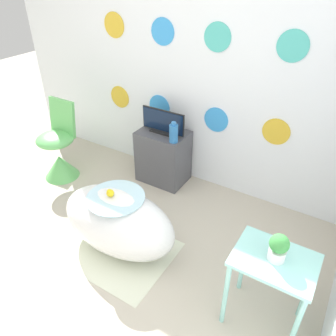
{
  "coord_description": "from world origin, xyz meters",
  "views": [
    {
      "loc": [
        1.45,
        -0.76,
        2.09
      ],
      "look_at": [
        0.4,
        0.94,
        0.78
      ],
      "focal_mm": 35.0,
      "sensor_mm": 36.0,
      "label": 1
    }
  ],
  "objects_px": {
    "potted_plant_left": "(278,247)",
    "vase": "(174,133)",
    "chair": "(59,153)",
    "bathtub": "(118,221)",
    "tv": "(163,123)"
  },
  "relations": [
    {
      "from": "chair",
      "to": "potted_plant_left",
      "type": "relative_size",
      "value": 4.64
    },
    {
      "from": "bathtub",
      "to": "tv",
      "type": "relative_size",
      "value": 2.16
    },
    {
      "from": "tv",
      "to": "potted_plant_left",
      "type": "relative_size",
      "value": 2.61
    },
    {
      "from": "bathtub",
      "to": "vase",
      "type": "xyz_separation_m",
      "value": [
        -0.02,
        0.91,
        0.4
      ]
    },
    {
      "from": "bathtub",
      "to": "chair",
      "type": "xyz_separation_m",
      "value": [
        -1.21,
        0.49,
        0.02
      ]
    },
    {
      "from": "potted_plant_left",
      "to": "vase",
      "type": "bearing_deg",
      "value": 143.24
    },
    {
      "from": "vase",
      "to": "chair",
      "type": "bearing_deg",
      "value": -160.65
    },
    {
      "from": "chair",
      "to": "vase",
      "type": "xyz_separation_m",
      "value": [
        1.19,
        0.42,
        0.39
      ]
    },
    {
      "from": "potted_plant_left",
      "to": "bathtub",
      "type": "bearing_deg",
      "value": 178.4
    },
    {
      "from": "chair",
      "to": "tv",
      "type": "bearing_deg",
      "value": 28.15
    },
    {
      "from": "bathtub",
      "to": "vase",
      "type": "relative_size",
      "value": 4.98
    },
    {
      "from": "tv",
      "to": "vase",
      "type": "relative_size",
      "value": 2.31
    },
    {
      "from": "vase",
      "to": "bathtub",
      "type": "bearing_deg",
      "value": -88.9
    },
    {
      "from": "bathtub",
      "to": "vase",
      "type": "distance_m",
      "value": 0.99
    },
    {
      "from": "bathtub",
      "to": "tv",
      "type": "height_order",
      "value": "tv"
    }
  ]
}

